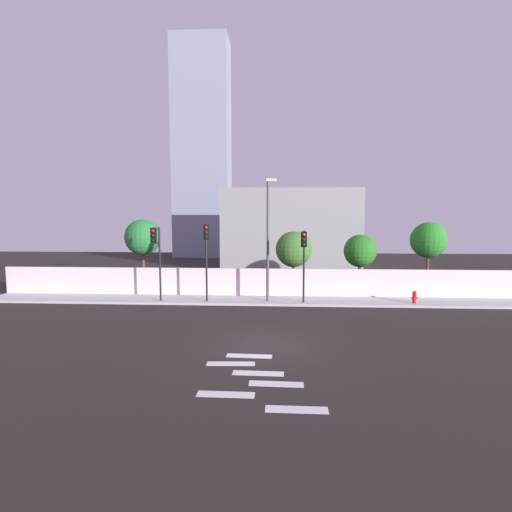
# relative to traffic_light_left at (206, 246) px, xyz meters

# --- Properties ---
(ground_plane) EXTENTS (80.00, 80.00, 0.00)m
(ground_plane) POSITION_rel_traffic_light_left_xyz_m (3.72, -6.98, -3.63)
(ground_plane) COLOR #282220
(sidewalk) EXTENTS (36.00, 2.40, 0.15)m
(sidewalk) POSITION_rel_traffic_light_left_xyz_m (3.72, 1.22, -3.56)
(sidewalk) COLOR #B5B5B5
(sidewalk) RESTS_ON ground
(perimeter_wall) EXTENTS (36.00, 0.18, 1.80)m
(perimeter_wall) POSITION_rel_traffic_light_left_xyz_m (3.72, 2.51, -2.58)
(perimeter_wall) COLOR silver
(perimeter_wall) RESTS_ON sidewalk
(crosswalk_marking) EXTENTS (4.10, 4.73, 0.01)m
(crosswalk_marking) POSITION_rel_traffic_light_left_xyz_m (3.51, -10.66, -3.63)
(crosswalk_marking) COLOR silver
(crosswalk_marking) RESTS_ON ground
(traffic_light_left) EXTENTS (0.43, 1.31, 4.79)m
(traffic_light_left) POSITION_rel_traffic_light_left_xyz_m (0.00, 0.00, 0.00)
(traffic_light_left) COLOR black
(traffic_light_left) RESTS_ON sidewalk
(traffic_light_center) EXTENTS (0.35, 1.65, 4.40)m
(traffic_light_center) POSITION_rel_traffic_light_left_xyz_m (5.81, -0.21, -0.25)
(traffic_light_center) COLOR black
(traffic_light_center) RESTS_ON sidewalk
(traffic_light_right) EXTENTS (0.34, 1.38, 4.59)m
(traffic_light_right) POSITION_rel_traffic_light_left_xyz_m (-3.01, -0.05, -0.13)
(traffic_light_right) COLOR black
(traffic_light_right) RESTS_ON sidewalk
(street_lamp_curbside) EXTENTS (0.62, 2.20, 7.42)m
(street_lamp_curbside) POSITION_rel_traffic_light_left_xyz_m (3.70, 0.49, 0.89)
(street_lamp_curbside) COLOR #4C4C51
(street_lamp_curbside) RESTS_ON sidewalk
(fire_hydrant) EXTENTS (0.44, 0.26, 0.75)m
(fire_hydrant) POSITION_rel_traffic_light_left_xyz_m (12.59, 0.68, -3.08)
(fire_hydrant) COLOR red
(fire_hydrant) RESTS_ON sidewalk
(roadside_tree_leftmost) EXTENTS (2.48, 2.48, 5.15)m
(roadside_tree_leftmost) POSITION_rel_traffic_light_left_xyz_m (-5.18, 3.86, 0.26)
(roadside_tree_leftmost) COLOR brown
(roadside_tree_leftmost) RESTS_ON ground
(roadside_tree_midleft) EXTENTS (2.47, 2.47, 4.36)m
(roadside_tree_midleft) POSITION_rel_traffic_light_left_xyz_m (5.37, 3.86, -0.53)
(roadside_tree_midleft) COLOR brown
(roadside_tree_midleft) RESTS_ON ground
(roadside_tree_midright) EXTENTS (2.22, 2.22, 4.13)m
(roadside_tree_midright) POSITION_rel_traffic_light_left_xyz_m (9.90, 3.86, -0.63)
(roadside_tree_midright) COLOR brown
(roadside_tree_midright) RESTS_ON ground
(roadside_tree_rightmost) EXTENTS (2.41, 2.41, 4.99)m
(roadside_tree_rightmost) POSITION_rel_traffic_light_left_xyz_m (14.45, 3.86, 0.14)
(roadside_tree_rightmost) COLOR brown
(roadside_tree_rightmost) RESTS_ON ground
(low_building_distant) EXTENTS (13.35, 6.00, 7.96)m
(low_building_distant) POSITION_rel_traffic_light_left_xyz_m (5.53, 16.51, 0.34)
(low_building_distant) COLOR gray
(low_building_distant) RESTS_ON ground
(tower_on_skyline) EXTENTS (7.02, 5.00, 27.33)m
(tower_on_skyline) POSITION_rel_traffic_light_left_xyz_m (-5.47, 28.51, 10.03)
(tower_on_skyline) COLOR #858BA1
(tower_on_skyline) RESTS_ON ground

